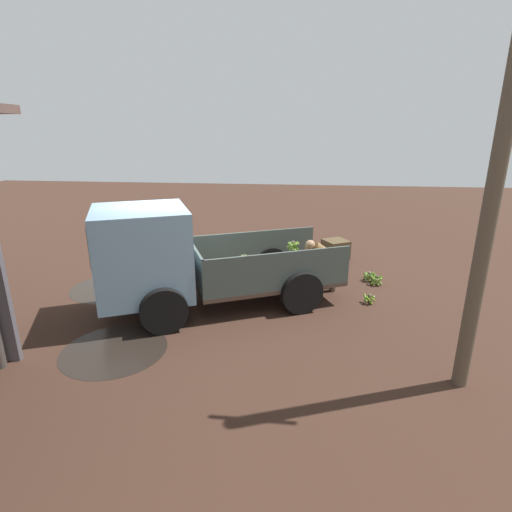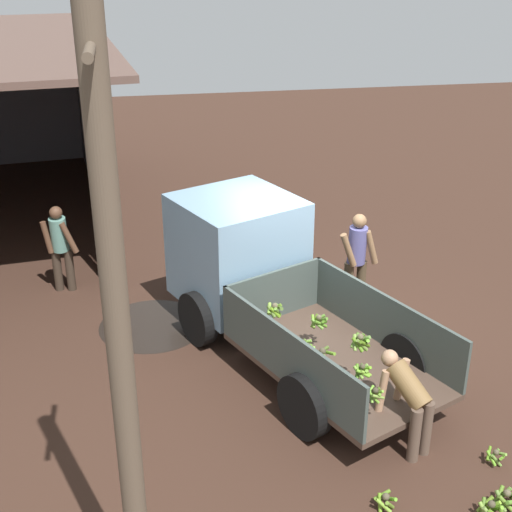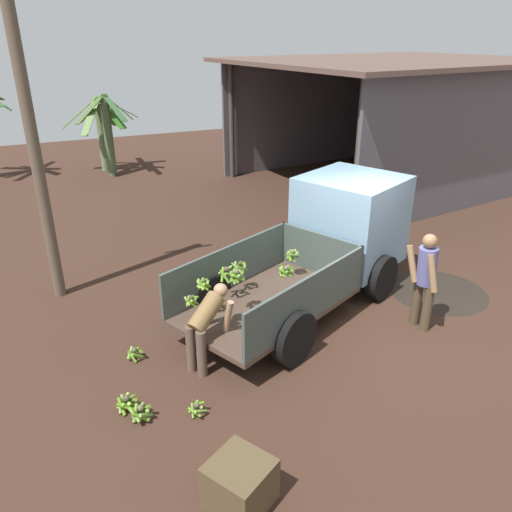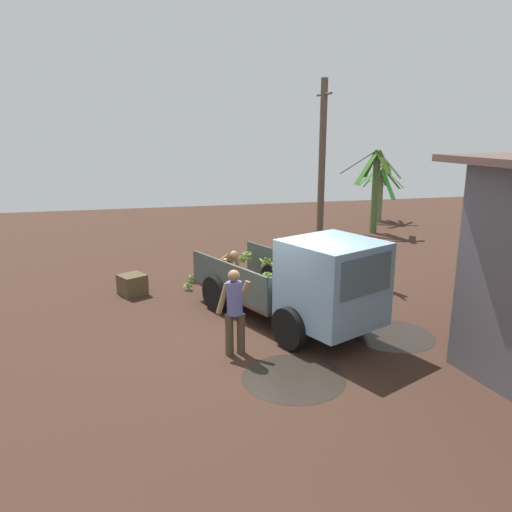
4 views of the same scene
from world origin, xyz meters
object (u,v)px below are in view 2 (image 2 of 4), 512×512
object	(u,v)px
person_foreground_visitor	(357,256)
banana_bunch_on_ground_1	(507,498)
banana_bunch_on_ground_0	(491,509)
utility_pole	(120,352)
cargo_truck	(253,268)
person_bystander_near_shed	(60,245)
banana_bunch_on_ground_2	(385,500)
banana_bunch_on_ground_3	(495,456)
person_worker_loading	(409,398)

from	to	relation	value
person_foreground_visitor	banana_bunch_on_ground_1	xyz separation A→B (m)	(-4.71, -0.29, -0.80)
banana_bunch_on_ground_0	utility_pole	bearing A→B (deg)	98.03
cargo_truck	banana_bunch_on_ground_0	xyz separation A→B (m)	(-4.34, -1.86, -0.98)
person_foreground_visitor	person_bystander_near_shed	size ratio (longest dim) A/B	1.05
person_bystander_near_shed	utility_pole	bearing A→B (deg)	18.39
banana_bunch_on_ground_2	utility_pole	bearing A→B (deg)	107.84
utility_pole	person_foreground_visitor	world-z (taller)	utility_pole
person_foreground_visitor	banana_bunch_on_ground_3	world-z (taller)	person_foreground_visitor
person_foreground_visitor	banana_bunch_on_ground_2	xyz separation A→B (m)	(-4.52, 1.03, -0.81)
person_bystander_near_shed	cargo_truck	bearing A→B (deg)	65.99
person_foreground_visitor	person_worker_loading	distance (m)	3.60
banana_bunch_on_ground_0	banana_bunch_on_ground_1	xyz separation A→B (m)	(0.13, -0.25, 0.00)
banana_bunch_on_ground_0	banana_bunch_on_ground_1	size ratio (longest dim) A/B	0.97
banana_bunch_on_ground_0	person_worker_loading	bearing A→B (deg)	21.20
banana_bunch_on_ground_2	person_bystander_near_shed	bearing A→B (deg)	32.57
cargo_truck	banana_bunch_on_ground_2	bearing A→B (deg)	166.74
cargo_truck	banana_bunch_on_ground_3	xyz separation A→B (m)	(-3.54, -2.32, -0.98)
banana_bunch_on_ground_1	person_worker_loading	bearing A→B (deg)	33.00
person_foreground_visitor	banana_bunch_on_ground_2	distance (m)	4.70
banana_bunch_on_ground_3	banana_bunch_on_ground_2	bearing A→B (deg)	107.10
person_foreground_visitor	utility_pole	bearing A→B (deg)	-39.98
person_worker_loading	person_bystander_near_shed	size ratio (longest dim) A/B	0.77
person_bystander_near_shed	banana_bunch_on_ground_3	size ratio (longest dim) A/B	6.01
person_worker_loading	banana_bunch_on_ground_3	size ratio (longest dim) A/B	4.60
banana_bunch_on_ground_1	banana_bunch_on_ground_2	xyz separation A→B (m)	(0.20, 1.32, -0.00)
cargo_truck	banana_bunch_on_ground_2	world-z (taller)	cargo_truck
banana_bunch_on_ground_3	cargo_truck	bearing A→B (deg)	33.21
person_worker_loading	banana_bunch_on_ground_2	xyz separation A→B (m)	(-0.95, 0.58, -0.60)
banana_bunch_on_ground_1	person_foreground_visitor	bearing A→B (deg)	3.55
utility_pole	banana_bunch_on_ground_1	xyz separation A→B (m)	(0.65, -3.97, -2.72)
person_foreground_visitor	banana_bunch_on_ground_0	world-z (taller)	person_foreground_visitor
person_bystander_near_shed	person_foreground_visitor	bearing A→B (deg)	82.19
banana_bunch_on_ground_0	banana_bunch_on_ground_1	bearing A→B (deg)	-63.01
cargo_truck	person_bystander_near_shed	distance (m)	3.59
utility_pole	person_worker_loading	size ratio (longest dim) A/B	4.60
person_foreground_visitor	person_bystander_near_shed	bearing A→B (deg)	-112.13
person_bystander_near_shed	banana_bunch_on_ground_3	distance (m)	7.69
person_worker_loading	banana_bunch_on_ground_0	distance (m)	1.49
banana_bunch_on_ground_1	banana_bunch_on_ground_2	world-z (taller)	banana_bunch_on_ground_1
utility_pole	person_bystander_near_shed	bearing A→B (deg)	9.64
person_worker_loading	person_bystander_near_shed	world-z (taller)	person_bystander_near_shed
person_worker_loading	person_bystander_near_shed	bearing A→B (deg)	12.87
banana_bunch_on_ground_0	banana_bunch_on_ground_3	world-z (taller)	banana_bunch_on_ground_0
utility_pole	banana_bunch_on_ground_1	size ratio (longest dim) A/B	18.48
banana_bunch_on_ground_2	banana_bunch_on_ground_3	xyz separation A→B (m)	(0.47, -1.53, -0.00)
utility_pole	person_bystander_near_shed	xyz separation A→B (m)	(6.80, 1.16, -1.96)
person_worker_loading	banana_bunch_on_ground_1	bearing A→B (deg)	-175.33
banana_bunch_on_ground_1	banana_bunch_on_ground_3	xyz separation A→B (m)	(0.67, -0.21, -0.01)
cargo_truck	banana_bunch_on_ground_3	distance (m)	4.34
banana_bunch_on_ground_2	banana_bunch_on_ground_3	bearing A→B (deg)	-72.90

